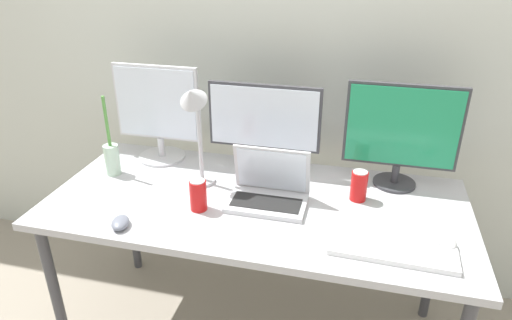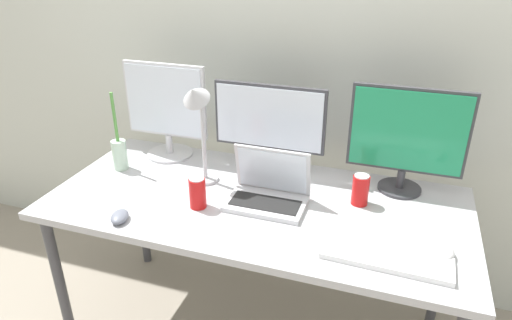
{
  "view_description": "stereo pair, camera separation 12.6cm",
  "coord_description": "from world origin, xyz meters",
  "px_view_note": "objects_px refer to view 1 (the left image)",
  "views": [
    {
      "loc": [
        0.38,
        -1.54,
        1.69
      ],
      "look_at": [
        0.0,
        0.0,
        0.92
      ],
      "focal_mm": 32.0,
      "sensor_mm": 36.0,
      "label": 1
    },
    {
      "loc": [
        0.51,
        -1.5,
        1.69
      ],
      "look_at": [
        0.0,
        0.0,
        0.92
      ],
      "focal_mm": 32.0,
      "sensor_mm": 36.0,
      "label": 2
    }
  ],
  "objects_px": {
    "monitor_left": "(157,112)",
    "monitor_right": "(402,132)",
    "soda_can_near_keyboard": "(359,186)",
    "mouse_by_keyboard": "(447,241)",
    "work_desk": "(256,213)",
    "desk_lamp": "(195,117)",
    "keyboard_main": "(392,252)",
    "soda_can_by_laptop": "(198,195)",
    "bamboo_vase": "(112,157)",
    "monitor_center": "(264,123)",
    "mouse_by_laptop": "(120,223)",
    "laptop_silver": "(269,190)"
  },
  "relations": [
    {
      "from": "work_desk",
      "to": "monitor_center",
      "type": "relative_size",
      "value": 3.36
    },
    {
      "from": "monitor_center",
      "to": "desk_lamp",
      "type": "height_order",
      "value": "desk_lamp"
    },
    {
      "from": "bamboo_vase",
      "to": "mouse_by_laptop",
      "type": "bearing_deg",
      "value": -57.35
    },
    {
      "from": "bamboo_vase",
      "to": "desk_lamp",
      "type": "relative_size",
      "value": 0.78
    },
    {
      "from": "keyboard_main",
      "to": "mouse_by_keyboard",
      "type": "bearing_deg",
      "value": 28.8
    },
    {
      "from": "work_desk",
      "to": "mouse_by_keyboard",
      "type": "distance_m",
      "value": 0.73
    },
    {
      "from": "desk_lamp",
      "to": "monitor_right",
      "type": "bearing_deg",
      "value": 15.53
    },
    {
      "from": "work_desk",
      "to": "soda_can_by_laptop",
      "type": "bearing_deg",
      "value": -149.13
    },
    {
      "from": "work_desk",
      "to": "monitor_center",
      "type": "height_order",
      "value": "monitor_center"
    },
    {
      "from": "mouse_by_laptop",
      "to": "soda_can_near_keyboard",
      "type": "bearing_deg",
      "value": 6.67
    },
    {
      "from": "soda_can_near_keyboard",
      "to": "monitor_left",
      "type": "bearing_deg",
      "value": 169.78
    },
    {
      "from": "monitor_right",
      "to": "mouse_by_laptop",
      "type": "xyz_separation_m",
      "value": [
        -0.98,
        -0.58,
        -0.22
      ]
    },
    {
      "from": "monitor_right",
      "to": "soda_can_by_laptop",
      "type": "xyz_separation_m",
      "value": [
        -0.74,
        -0.39,
        -0.18
      ]
    },
    {
      "from": "keyboard_main",
      "to": "mouse_by_laptop",
      "type": "xyz_separation_m",
      "value": [
        -0.96,
        -0.07,
        0.01
      ]
    },
    {
      "from": "monitor_left",
      "to": "soda_can_near_keyboard",
      "type": "relative_size",
      "value": 3.58
    },
    {
      "from": "monitor_center",
      "to": "keyboard_main",
      "type": "distance_m",
      "value": 0.79
    },
    {
      "from": "monitor_left",
      "to": "monitor_right",
      "type": "relative_size",
      "value": 0.98
    },
    {
      "from": "work_desk",
      "to": "mouse_by_keyboard",
      "type": "xyz_separation_m",
      "value": [
        0.71,
        -0.14,
        0.08
      ]
    },
    {
      "from": "bamboo_vase",
      "to": "desk_lamp",
      "type": "height_order",
      "value": "desk_lamp"
    },
    {
      "from": "work_desk",
      "to": "monitor_right",
      "type": "xyz_separation_m",
      "value": [
        0.54,
        0.27,
        0.3
      ]
    },
    {
      "from": "keyboard_main",
      "to": "soda_can_near_keyboard",
      "type": "relative_size",
      "value": 3.33
    },
    {
      "from": "monitor_left",
      "to": "soda_can_by_laptop",
      "type": "distance_m",
      "value": 0.55
    },
    {
      "from": "keyboard_main",
      "to": "soda_can_by_laptop",
      "type": "height_order",
      "value": "soda_can_by_laptop"
    },
    {
      "from": "work_desk",
      "to": "desk_lamp",
      "type": "relative_size",
      "value": 3.61
    },
    {
      "from": "work_desk",
      "to": "laptop_silver",
      "type": "relative_size",
      "value": 5.43
    },
    {
      "from": "soda_can_by_laptop",
      "to": "monitor_center",
      "type": "bearing_deg",
      "value": 67.39
    },
    {
      "from": "monitor_left",
      "to": "desk_lamp",
      "type": "relative_size",
      "value": 0.97
    },
    {
      "from": "monitor_center",
      "to": "soda_can_near_keyboard",
      "type": "distance_m",
      "value": 0.49
    },
    {
      "from": "monitor_center",
      "to": "mouse_by_keyboard",
      "type": "relative_size",
      "value": 5.25
    },
    {
      "from": "soda_can_by_laptop",
      "to": "desk_lamp",
      "type": "height_order",
      "value": "desk_lamp"
    },
    {
      "from": "work_desk",
      "to": "bamboo_vase",
      "type": "distance_m",
      "value": 0.69
    },
    {
      "from": "work_desk",
      "to": "monitor_left",
      "type": "height_order",
      "value": "monitor_left"
    },
    {
      "from": "bamboo_vase",
      "to": "mouse_by_keyboard",
      "type": "bearing_deg",
      "value": -8.62
    },
    {
      "from": "laptop_silver",
      "to": "soda_can_by_laptop",
      "type": "height_order",
      "value": "laptop_silver"
    },
    {
      "from": "mouse_by_keyboard",
      "to": "soda_can_near_keyboard",
      "type": "xyz_separation_m",
      "value": [
        -0.31,
        0.25,
        0.04
      ]
    },
    {
      "from": "work_desk",
      "to": "monitor_left",
      "type": "relative_size",
      "value": 3.71
    },
    {
      "from": "monitor_center",
      "to": "monitor_left",
      "type": "bearing_deg",
      "value": -179.42
    },
    {
      "from": "monitor_left",
      "to": "monitor_center",
      "type": "height_order",
      "value": "monitor_left"
    },
    {
      "from": "monitor_left",
      "to": "keyboard_main",
      "type": "height_order",
      "value": "monitor_left"
    },
    {
      "from": "monitor_right",
      "to": "desk_lamp",
      "type": "relative_size",
      "value": 0.99
    },
    {
      "from": "bamboo_vase",
      "to": "work_desk",
      "type": "bearing_deg",
      "value": -5.89
    },
    {
      "from": "work_desk",
      "to": "monitor_right",
      "type": "height_order",
      "value": "monitor_right"
    },
    {
      "from": "mouse_by_keyboard",
      "to": "desk_lamp",
      "type": "relative_size",
      "value": 0.2
    },
    {
      "from": "laptop_silver",
      "to": "bamboo_vase",
      "type": "height_order",
      "value": "bamboo_vase"
    },
    {
      "from": "soda_can_near_keyboard",
      "to": "bamboo_vase",
      "type": "relative_size",
      "value": 0.35
    },
    {
      "from": "keyboard_main",
      "to": "desk_lamp",
      "type": "relative_size",
      "value": 0.9
    },
    {
      "from": "mouse_by_laptop",
      "to": "desk_lamp",
      "type": "distance_m",
      "value": 0.49
    },
    {
      "from": "monitor_right",
      "to": "bamboo_vase",
      "type": "distance_m",
      "value": 1.25
    },
    {
      "from": "soda_can_by_laptop",
      "to": "bamboo_vase",
      "type": "relative_size",
      "value": 0.35
    },
    {
      "from": "laptop_silver",
      "to": "monitor_center",
      "type": "bearing_deg",
      "value": 107.14
    }
  ]
}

